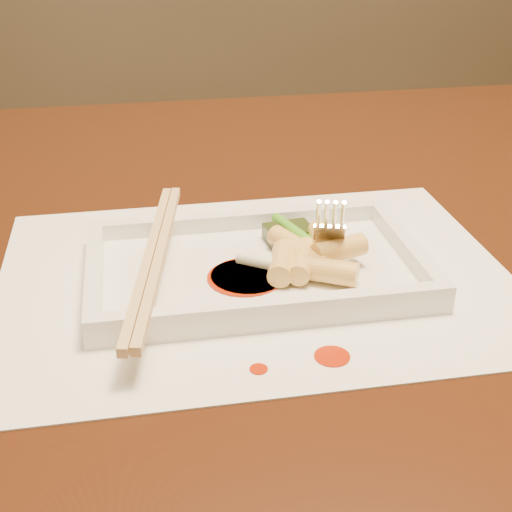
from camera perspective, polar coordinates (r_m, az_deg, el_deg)
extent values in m
cube|color=black|center=(0.65, 4.49, 0.42)|extent=(1.40, 0.90, 0.04)
cube|color=white|center=(0.56, 0.00, -1.69)|extent=(0.40, 0.30, 0.00)
cylinder|color=#B32205|center=(0.47, 6.11, -7.98)|extent=(0.02, 0.02, 0.00)
cylinder|color=#B32205|center=(0.46, 0.21, -9.03)|extent=(0.01, 0.01, 0.00)
cube|color=white|center=(0.56, 0.00, -1.26)|extent=(0.26, 0.16, 0.01)
cube|color=white|center=(0.62, -1.22, 2.89)|extent=(0.26, 0.01, 0.01)
cube|color=white|center=(0.49, 1.54, -4.26)|extent=(0.26, 0.01, 0.01)
cube|color=white|center=(0.55, -12.82, -1.35)|extent=(0.01, 0.14, 0.01)
cube|color=white|center=(0.59, 11.98, 0.75)|extent=(0.01, 0.14, 0.01)
cube|color=black|center=(0.60, 2.63, 1.83)|extent=(0.04, 0.03, 0.01)
cylinder|color=#EAEACC|center=(0.54, 0.47, -0.48)|extent=(0.04, 0.03, 0.01)
cylinder|color=#3C8D16|center=(0.58, 3.75, 1.52)|extent=(0.04, 0.08, 0.01)
cube|color=tan|center=(0.54, -8.53, -0.02)|extent=(0.05, 0.25, 0.01)
cube|color=tan|center=(0.54, -7.69, 0.05)|extent=(0.05, 0.25, 0.01)
cylinder|color=#B32205|center=(0.55, -0.62, -1.58)|extent=(0.06, 0.06, 0.00)
cylinder|color=#B32205|center=(0.54, -0.91, -1.72)|extent=(0.06, 0.06, 0.00)
cylinder|color=#F3D471|center=(0.55, 4.06, -0.13)|extent=(0.03, 0.04, 0.02)
cylinder|color=#F3D471|center=(0.57, 2.72, 1.00)|extent=(0.03, 0.04, 0.02)
cylinder|color=#F3D471|center=(0.55, 6.69, 0.54)|extent=(0.05, 0.03, 0.02)
cylinder|color=#F3D471|center=(0.54, 2.07, -0.55)|extent=(0.03, 0.05, 0.02)
cylinder|color=#F3D471|center=(0.55, 3.73, -0.38)|extent=(0.03, 0.05, 0.02)
cylinder|color=#F3D471|center=(0.57, 5.35, 1.22)|extent=(0.02, 0.04, 0.02)
cylinder|color=#F3D471|center=(0.54, 5.79, -1.18)|extent=(0.05, 0.04, 0.02)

